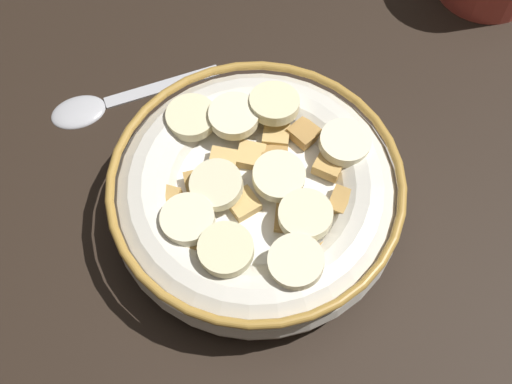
% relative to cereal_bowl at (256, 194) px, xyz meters
% --- Properties ---
extents(ground_plane, '(1.31, 1.31, 0.02)m').
position_rel_cereal_bowl_xyz_m(ground_plane, '(0.00, -0.00, -0.04)').
color(ground_plane, black).
extents(cereal_bowl, '(0.19, 0.19, 0.06)m').
position_rel_cereal_bowl_xyz_m(cereal_bowl, '(0.00, 0.00, 0.00)').
color(cereal_bowl, silver).
rests_on(cereal_bowl, ground_plane).
extents(spoon, '(0.13, 0.05, 0.01)m').
position_rel_cereal_bowl_xyz_m(spoon, '(-0.10, 0.11, -0.02)').
color(spoon, '#B7B7BC').
rests_on(spoon, ground_plane).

